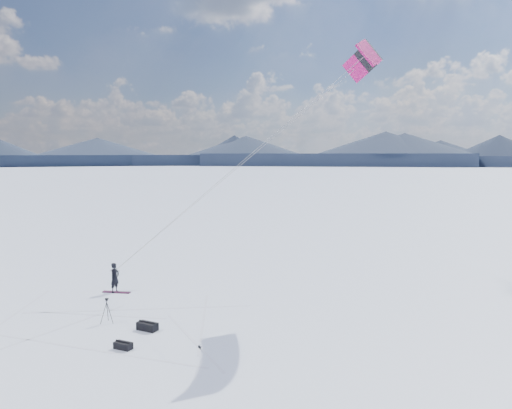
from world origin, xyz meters
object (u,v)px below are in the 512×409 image
(gear_bag_b, at_px, (123,345))
(tripod, at_px, (107,307))
(gear_bag_a, at_px, (147,326))
(snowboard, at_px, (116,292))
(snowkiter, at_px, (115,292))

(gear_bag_b, bearing_deg, tripod, 141.33)
(gear_bag_a, distance_m, gear_bag_b, 2.21)
(snowboard, relative_size, gear_bag_b, 2.07)
(snowboard, height_order, gear_bag_a, gear_bag_a)
(gear_bag_a, height_order, gear_bag_b, gear_bag_a)
(snowkiter, xyz_separation_m, tripod, (2.55, -4.59, 0.77))
(snowkiter, xyz_separation_m, snowboard, (0.09, -0.02, 0.02))
(snowkiter, distance_m, gear_bag_a, 6.89)
(gear_bag_a, bearing_deg, snowboard, 144.14)
(snowkiter, xyz_separation_m, gear_bag_b, (4.97, -7.11, 0.15))
(snowboard, height_order, tripod, tripod)
(snowboard, xyz_separation_m, tripod, (2.46, -4.58, 0.75))
(snowkiter, distance_m, gear_bag_b, 8.68)
(gear_bag_a, bearing_deg, tripod, -177.91)
(snowkiter, height_order, gear_bag_b, snowkiter)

